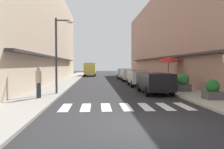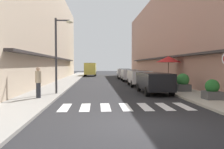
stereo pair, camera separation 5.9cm
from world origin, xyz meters
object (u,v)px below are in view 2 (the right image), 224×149
object	(u,v)px
planter_midblock	(183,83)
delivery_van	(90,68)
parked_car_near	(154,81)
parked_car_far	(129,74)
street_lamp	(59,47)
planter_far	(168,79)
planter_corner	(212,90)
parked_car_mid	(139,76)
pedestrian_walking_near	(38,81)
cafe_umbrella	(168,59)
parked_car_distant	(124,72)

from	to	relation	value
planter_midblock	delivery_van	bearing A→B (deg)	105.24
parked_car_near	parked_car_far	bearing A→B (deg)	90.00
street_lamp	planter_far	bearing A→B (deg)	33.87
planter_corner	parked_car_mid	bearing A→B (deg)	103.74
parked_car_far	pedestrian_walking_near	world-z (taller)	pedestrian_walking_near
delivery_van	cafe_umbrella	size ratio (longest dim) A/B	2.04
parked_car_distant	pedestrian_walking_near	bearing A→B (deg)	-109.17
parked_car_mid	planter_midblock	world-z (taller)	parked_car_mid
parked_car_near	parked_car_distant	size ratio (longest dim) A/B	1.05
delivery_van	pedestrian_walking_near	bearing A→B (deg)	-94.25
parked_car_near	street_lamp	distance (m)	6.84
parked_car_far	pedestrian_walking_near	bearing A→B (deg)	-115.36
parked_car_far	delivery_van	distance (m)	15.40
parked_car_far	planter_corner	world-z (taller)	parked_car_far
planter_midblock	pedestrian_walking_near	size ratio (longest dim) A/B	0.72
planter_midblock	pedestrian_walking_near	distance (m)	10.04
cafe_umbrella	parked_car_distant	bearing A→B (deg)	100.08
parked_car_mid	street_lamp	world-z (taller)	street_lamp
street_lamp	planter_midblock	distance (m)	9.08
planter_midblock	pedestrian_walking_near	xyz separation A→B (m)	(-9.56, -3.04, 0.34)
pedestrian_walking_near	street_lamp	bearing A→B (deg)	103.76
parked_car_near	planter_far	size ratio (longest dim) A/B	3.97
delivery_van	pedestrian_walking_near	xyz separation A→B (m)	(-2.22, -29.95, -0.34)
parked_car_near	pedestrian_walking_near	size ratio (longest dim) A/B	2.48
delivery_van	planter_corner	size ratio (longest dim) A/B	4.97
parked_car_mid	planter_corner	distance (m)	10.00
cafe_umbrella	pedestrian_walking_near	world-z (taller)	cafe_umbrella
parked_car_far	parked_car_distant	xyz separation A→B (m)	(0.00, 5.60, -0.00)
parked_car_distant	planter_far	xyz separation A→B (m)	(2.75, -12.72, -0.27)
parked_car_distant	street_lamp	world-z (taller)	street_lamp
parked_car_near	parked_car_distant	distance (m)	18.54
delivery_van	parked_car_near	bearing A→B (deg)	-79.51
cafe_umbrella	planter_corner	xyz separation A→B (m)	(-0.08, -8.42, -1.88)
parked_car_mid	planter_midblock	size ratio (longest dim) A/B	3.21
planter_far	parked_car_distant	bearing A→B (deg)	102.22
planter_far	delivery_van	bearing A→B (deg)	109.91
planter_corner	planter_far	world-z (taller)	planter_far
parked_car_near	cafe_umbrella	distance (m)	5.59
parked_car_near	parked_car_mid	xyz separation A→B (m)	(0.00, 6.06, -0.00)
parked_car_near	parked_car_far	xyz separation A→B (m)	(0.00, 12.94, 0.00)
parked_car_far	planter_corner	size ratio (longest dim) A/B	4.08
planter_far	pedestrian_walking_near	world-z (taller)	pedestrian_walking_near
parked_car_mid	street_lamp	size ratio (longest dim) A/B	0.82
planter_far	pedestrian_walking_near	xyz separation A→B (m)	(-10.06, -8.31, 0.41)
parked_car_near	parked_car_far	world-z (taller)	same
parked_car_mid	parked_car_distant	distance (m)	12.47
parked_car_mid	planter_far	xyz separation A→B (m)	(2.75, -0.24, -0.26)
parked_car_near	planter_corner	world-z (taller)	parked_car_near
street_lamp	cafe_umbrella	world-z (taller)	street_lamp
delivery_van	planter_far	distance (m)	23.03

